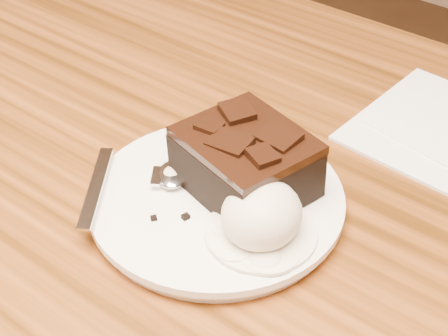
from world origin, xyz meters
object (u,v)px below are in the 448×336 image
Objects in this scene: plate at (217,203)px; brownie at (246,165)px; spoon at (173,176)px; ice_cream_scoop at (262,214)px.

brownie is (0.01, 0.02, 0.03)m from plate.
brownie is 0.65× the size of spoon.
spoon is (-0.04, -0.01, 0.01)m from plate.
plate is 0.07m from ice_cream_scoop.
plate is 1.38× the size of spoon.
plate is at bearing 164.66° from ice_cream_scoop.
brownie is 0.06m from ice_cream_scoop.
ice_cream_scoop is 0.10m from spoon.
brownie reaches higher than spoon.
plate is 3.27× the size of ice_cream_scoop.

